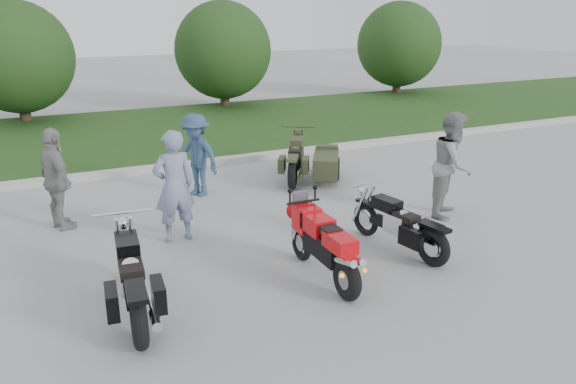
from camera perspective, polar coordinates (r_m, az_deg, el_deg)
name	(u,v)px	position (r m, az deg, el deg)	size (l,w,h in m)	color
ground	(274,269)	(8.48, -1.48, -7.86)	(80.00, 80.00, 0.00)	#A1A09B
curb	(172,167)	(13.81, -11.71, 2.54)	(60.00, 0.30, 0.15)	#B1AEA6
grass_strip	(137,134)	(17.77, -15.05, 5.76)	(60.00, 8.00, 0.14)	#30541D
tree_mid_left	(17,57)	(20.52, -25.84, 12.22)	(3.60, 3.60, 4.00)	#3F2B1C
tree_mid_right	(223,50)	(21.71, -6.61, 14.11)	(3.60, 3.60, 4.00)	#3F2B1C
tree_far_right	(399,44)	(25.46, 11.22, 14.49)	(3.60, 3.60, 4.00)	#3F2B1C
sportbike_red	(324,244)	(7.98, 3.71, -5.32)	(0.33, 1.96, 0.93)	black
cruiser_left	(133,282)	(7.36, -15.49, -8.85)	(0.48, 2.36, 0.91)	black
cruiser_right	(402,228)	(9.10, 11.50, -3.55)	(0.57, 2.07, 0.80)	black
cruiser_sidecar	(313,163)	(12.62, 2.59, 3.01)	(1.77, 2.13, 0.88)	black
person_stripe	(174,186)	(9.36, -11.51, 0.55)	(0.69, 0.45, 1.89)	gray
person_grey	(452,164)	(10.80, 16.36, 2.72)	(0.95, 0.74, 1.95)	gray
person_denim	(196,155)	(11.64, -9.33, 3.72)	(1.11, 0.64, 1.71)	#2F4964
person_back	(56,179)	(10.48, -22.47, 1.19)	(1.06, 0.44, 1.81)	gray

